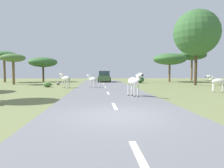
% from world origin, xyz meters
% --- Properties ---
extents(ground_plane, '(90.00, 90.00, 0.00)m').
position_xyz_m(ground_plane, '(0.00, 0.00, 0.00)').
color(ground_plane, olive).
extents(road, '(6.00, 64.00, 0.05)m').
position_xyz_m(road, '(0.04, 0.00, 0.03)').
color(road, slate).
rests_on(road, ground_plane).
extents(lane_markings, '(0.16, 56.00, 0.01)m').
position_xyz_m(lane_markings, '(0.04, -1.00, 0.05)').
color(lane_markings, silver).
rests_on(lane_markings, road).
extents(zebra_0, '(0.95, 1.61, 1.61)m').
position_xyz_m(zebra_0, '(1.65, 5.93, 1.01)').
color(zebra_0, silver).
rests_on(zebra_0, road).
extents(zebra_1, '(1.42, 1.24, 1.59)m').
position_xyz_m(zebra_1, '(-4.05, 14.03, 0.95)').
color(zebra_1, silver).
rests_on(zebra_1, ground_plane).
extents(zebra_3, '(1.47, 0.76, 1.45)m').
position_xyz_m(zebra_3, '(8.87, 8.60, 0.86)').
color(zebra_3, silver).
rests_on(zebra_3, ground_plane).
extents(zebra_4, '(1.21, 1.10, 1.37)m').
position_xyz_m(zebra_4, '(-1.32, 14.06, 0.87)').
color(zebra_4, silver).
rests_on(zebra_4, road).
extents(car_0, '(2.21, 4.43, 1.74)m').
position_xyz_m(car_0, '(0.35, 25.68, 0.85)').
color(car_0, '#476B38').
rests_on(car_0, road).
extents(tree_1, '(5.00, 5.00, 5.52)m').
position_xyz_m(tree_1, '(16.45, 29.65, 4.62)').
color(tree_1, brown).
rests_on(tree_1, ground_plane).
extents(tree_2, '(3.05, 3.05, 3.99)m').
position_xyz_m(tree_2, '(-11.64, 20.39, 3.40)').
color(tree_2, brown).
rests_on(tree_2, ground_plane).
extents(tree_3, '(5.32, 5.32, 4.63)m').
position_xyz_m(tree_3, '(10.95, 25.79, 3.69)').
color(tree_3, brown).
rests_on(tree_3, ground_plane).
extents(tree_5, '(3.97, 3.97, 4.86)m').
position_xyz_m(tree_5, '(-15.28, 26.30, 4.12)').
color(tree_5, brown).
rests_on(tree_5, ground_plane).
extents(tree_6, '(5.53, 5.53, 9.15)m').
position_xyz_m(tree_6, '(11.26, 17.30, 6.37)').
color(tree_6, '#4C3823').
rests_on(tree_6, ground_plane).
extents(tree_7, '(4.64, 4.64, 4.04)m').
position_xyz_m(tree_7, '(-9.71, 27.77, 3.22)').
color(tree_7, '#4C3823').
rests_on(tree_7, ground_plane).
extents(bush_1, '(1.65, 1.48, 0.99)m').
position_xyz_m(bush_1, '(5.32, 22.96, 0.49)').
color(bush_1, '#386633').
rests_on(bush_1, ground_plane).
extents(bush_2, '(0.88, 0.79, 0.53)m').
position_xyz_m(bush_2, '(-6.15, 15.31, 0.26)').
color(bush_2, '#4C7038').
rests_on(bush_2, ground_plane).
extents(rock_2, '(0.52, 0.57, 0.40)m').
position_xyz_m(rock_2, '(-5.76, 19.25, 0.20)').
color(rock_2, gray).
rests_on(rock_2, ground_plane).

